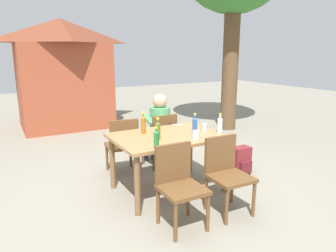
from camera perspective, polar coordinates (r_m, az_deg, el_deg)
ground_plane at (r=4.28m, az=0.00°, el=-11.55°), size 24.00×24.00×0.00m
dining_table at (r=4.05m, az=0.00°, el=-2.99°), size 1.40×0.99×0.76m
chair_far_right at (r=4.91m, az=-1.27°, el=-2.15°), size 0.45×0.45×0.87m
chair_near_right at (r=3.65m, az=10.57°, el=-8.00°), size 0.45×0.45×0.87m
chair_far_left at (r=4.66m, az=-8.28°, el=-3.16°), size 0.49×0.49×0.87m
chair_near_left at (r=3.31m, az=1.96°, el=-10.09°), size 0.44×0.44×0.87m
person_in_white_shirt at (r=4.97m, az=-1.89°, el=0.00°), size 0.47×0.62×1.18m
bottle_olive at (r=3.79m, az=-1.87°, el=-0.77°), size 0.06×0.06×0.27m
bottle_blue at (r=4.04m, az=4.91°, el=0.12°), size 0.06×0.06×0.28m
bottle_amber at (r=4.09m, az=-4.51°, el=0.35°), size 0.06×0.06×0.29m
bottle_clear at (r=4.14m, az=9.47°, el=0.24°), size 0.06×0.06×0.27m
bottle_green at (r=3.49m, az=-2.14°, el=-2.29°), size 0.06×0.06×0.24m
cup_steel at (r=4.23m, az=6.65°, el=-0.24°), size 0.08×0.08×0.11m
cup_glass at (r=3.87m, az=5.08°, el=-1.57°), size 0.08×0.08×0.10m
table_knife at (r=4.59m, az=1.19°, el=0.31°), size 0.19×0.18×0.01m
backpack_by_near_side at (r=4.87m, az=13.22°, el=-6.22°), size 0.29×0.23×0.41m
brick_kiosk at (r=7.96m, az=-18.57°, el=9.42°), size 2.33×1.74×2.56m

